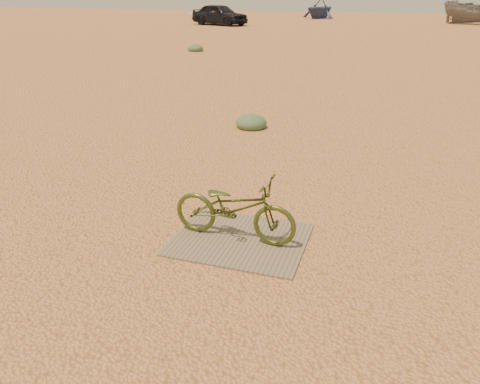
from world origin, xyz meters
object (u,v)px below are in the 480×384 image
(boat_far_left, at_px, (320,7))
(bicycle, at_px, (234,208))
(car, at_px, (220,14))
(boat_near_left, at_px, (212,12))
(plywood_board, at_px, (240,239))
(boat_mid_right, at_px, (476,12))

(boat_far_left, bearing_deg, bicycle, -55.62)
(car, height_order, boat_near_left, car)
(plywood_board, xyz_separation_m, bicycle, (-0.07, 0.01, 0.40))
(boat_near_left, bearing_deg, plywood_board, -106.96)
(bicycle, height_order, boat_mid_right, boat_mid_right)
(plywood_board, height_order, boat_mid_right, boat_mid_right)
(boat_near_left, distance_m, boat_far_left, 10.87)
(boat_far_left, bearing_deg, boat_near_left, -141.44)
(plywood_board, distance_m, boat_mid_right, 41.23)
(plywood_board, xyz_separation_m, boat_near_left, (-17.15, 42.88, 0.59))
(bicycle, height_order, boat_near_left, boat_near_left)
(plywood_board, xyz_separation_m, car, (-12.70, 33.28, 0.81))
(bicycle, xyz_separation_m, boat_near_left, (-17.08, 42.87, 0.19))
(boat_near_left, bearing_deg, car, -103.90)
(boat_far_left, bearing_deg, car, -91.10)
(bicycle, relative_size, car, 0.31)
(car, bearing_deg, boat_near_left, 44.11)
(boat_far_left, xyz_separation_m, boat_mid_right, (13.67, -4.59, -0.04))
(car, xyz_separation_m, boat_mid_right, (19.82, 7.32, 0.19))
(plywood_board, height_order, boat_near_left, boat_near_left)
(plywood_board, bearing_deg, boat_mid_right, 80.05)
(plywood_board, bearing_deg, car, 110.89)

